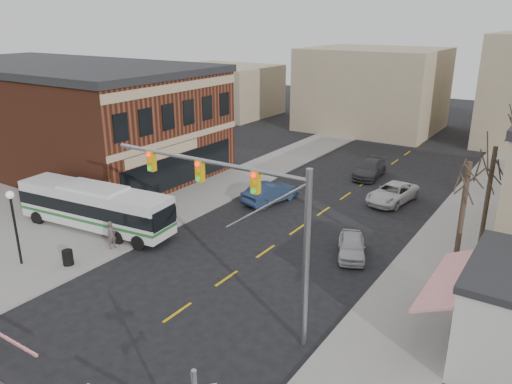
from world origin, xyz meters
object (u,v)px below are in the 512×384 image
at_px(car_a, 352,246).
at_px(car_d, 370,169).
at_px(trash_bin, 68,258).
at_px(car_c, 392,193).
at_px(pedestrian_near, 112,235).
at_px(traffic_signal_mast, 248,208).
at_px(car_b, 271,192).
at_px(street_lamp, 13,213).
at_px(pedestrian_far, 97,213).
at_px(transit_bus, 95,206).

height_order(car_a, car_d, car_d).
distance_m(trash_bin, car_c, 23.79).
bearing_deg(car_d, trash_bin, -111.95).
height_order(car_a, pedestrian_near, pedestrian_near).
relative_size(traffic_signal_mast, car_b, 2.20).
distance_m(car_a, car_c, 10.45).
relative_size(traffic_signal_mast, street_lamp, 2.41).
bearing_deg(car_a, car_c, 72.04).
bearing_deg(pedestrian_near, traffic_signal_mast, -91.21).
height_order(car_a, pedestrian_far, pedestrian_far).
bearing_deg(pedestrian_far, transit_bus, -101.22).
bearing_deg(car_c, transit_bus, -124.29).
xyz_separation_m(car_c, car_d, (-3.86, 5.20, 0.00)).
xyz_separation_m(transit_bus, car_c, (14.82, 16.11, -0.95)).
relative_size(transit_bus, car_d, 2.34).
height_order(street_lamp, car_c, street_lamp).
xyz_separation_m(traffic_signal_mast, trash_bin, (-11.77, -1.06, -5.21)).
bearing_deg(pedestrian_near, car_d, -10.57).
bearing_deg(pedestrian_far, pedestrian_near, -80.90).
xyz_separation_m(car_a, car_c, (-1.07, 10.40, 0.06)).
xyz_separation_m(transit_bus, pedestrian_far, (-0.21, 0.23, -0.59)).
xyz_separation_m(street_lamp, car_a, (15.41, 11.57, -2.61)).
bearing_deg(trash_bin, car_d, 72.56).
distance_m(car_b, pedestrian_near, 13.02).
xyz_separation_m(car_d, pedestrian_near, (-7.65, -22.89, 0.28)).
bearing_deg(trash_bin, traffic_signal_mast, 5.17).
distance_m(car_b, pedestrian_far, 12.89).
relative_size(street_lamp, trash_bin, 4.95).
bearing_deg(pedestrian_near, car_c, -25.14).
height_order(trash_bin, pedestrian_far, pedestrian_far).
bearing_deg(car_c, car_a, -75.84).
height_order(transit_bus, car_a, transit_bus).
bearing_deg(pedestrian_far, car_a, -34.98).
distance_m(car_a, pedestrian_near, 14.53).
height_order(street_lamp, pedestrian_near, street_lamp).
bearing_deg(car_a, car_b, 125.89).
distance_m(street_lamp, car_b, 18.16).
distance_m(street_lamp, trash_bin, 3.87).
bearing_deg(car_b, car_d, -97.95).
relative_size(traffic_signal_mast, pedestrian_near, 6.04).
relative_size(car_a, pedestrian_far, 2.01).
distance_m(trash_bin, pedestrian_near, 2.95).
bearing_deg(car_b, pedestrian_near, 86.59).
bearing_deg(pedestrian_near, pedestrian_far, 70.79).
distance_m(car_a, car_b, 10.31).
height_order(transit_bus, car_b, transit_bus).
xyz_separation_m(street_lamp, trash_bin, (2.39, 1.40, -2.70)).
bearing_deg(car_d, pedestrian_near, -112.97).
bearing_deg(pedestrian_near, street_lamp, 154.31).
xyz_separation_m(traffic_signal_mast, car_b, (-7.65, 14.30, -4.98)).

